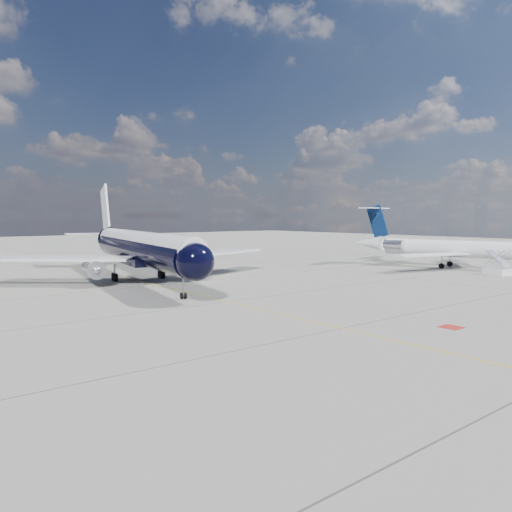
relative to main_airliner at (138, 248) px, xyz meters
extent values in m
plane|color=gray|center=(-0.71, -1.24, -4.31)|extent=(320.00, 320.00, 0.00)
cube|color=#DAB30B|center=(-0.71, -6.24, -4.30)|extent=(0.16, 160.00, 0.01)
cube|color=maroon|center=(6.09, -41.24, -4.30)|extent=(1.60, 1.60, 0.01)
cylinder|color=black|center=(-0.25, -1.31, -0.19)|extent=(10.70, 37.28, 3.73)
sphere|color=black|center=(-3.96, -20.56, -0.19)|extent=(4.36, 4.36, 3.73)
cone|color=black|center=(4.10, 21.31, 0.40)|extent=(4.95, 7.44, 3.73)
cylinder|color=white|center=(-0.25, -1.31, 0.74)|extent=(10.26, 39.05, 2.91)
cube|color=black|center=(-3.99, -20.76, 0.35)|extent=(2.53, 1.60, 0.54)
cube|color=white|center=(-10.08, 2.08, -1.07)|extent=(17.73, 15.63, 0.31)
cube|color=white|center=(10.13, -1.81, -1.07)|extent=(19.43, 10.22, 0.31)
cube|color=black|center=(-0.25, -1.31, -1.56)|extent=(5.90, 10.40, 0.98)
cylinder|color=#B6B6BE|center=(-6.88, -2.03, -2.20)|extent=(3.01, 4.84, 2.20)
cylinder|color=#B6B6BE|center=(5.63, -4.44, -2.20)|extent=(3.01, 4.84, 2.20)
sphere|color=gray|center=(-7.27, -4.05, -2.20)|extent=(1.26, 1.26, 1.08)
sphere|color=gray|center=(5.24, -6.46, -2.20)|extent=(1.26, 1.26, 1.08)
cube|color=white|center=(-6.84, -1.84, -1.47)|extent=(0.80, 3.12, 1.08)
cube|color=white|center=(5.67, -4.25, -1.47)|extent=(0.80, 3.12, 1.08)
cube|color=white|center=(4.01, 20.83, 5.40)|extent=(1.48, 6.17, 8.36)
cube|color=white|center=(4.10, 21.31, 1.18)|extent=(13.11, 5.49, 0.22)
cylinder|color=gray|center=(-3.31, -17.20, -3.08)|extent=(0.21, 0.21, 2.06)
cylinder|color=black|center=(-3.50, -17.16, -3.97)|extent=(0.30, 0.71, 0.69)
cylinder|color=black|center=(-3.12, -17.23, -3.97)|extent=(0.30, 0.71, 0.69)
cylinder|color=gray|center=(-3.06, 0.72, -2.99)|extent=(0.30, 0.30, 1.86)
cylinder|color=gray|center=(3.11, -0.46, -2.99)|extent=(0.30, 0.30, 1.86)
cylinder|color=black|center=(-3.16, 0.19, -3.77)|extent=(0.64, 1.14, 1.08)
cylinder|color=black|center=(-2.95, 1.25, -3.77)|extent=(0.64, 1.14, 1.08)
cylinder|color=black|center=(3.00, -0.99, -3.77)|extent=(0.64, 1.14, 1.08)
cylinder|color=black|center=(3.21, 0.07, -3.77)|extent=(0.64, 1.14, 1.08)
cylinder|color=white|center=(46.73, -18.05, -1.14)|extent=(7.36, 22.60, 2.76)
cone|color=white|center=(43.66, -3.52, -0.73)|extent=(3.76, 5.58, 2.76)
cube|color=white|center=(39.51, -18.52, -1.75)|extent=(13.20, 6.69, 0.23)
cube|color=white|center=(53.53, -15.56, -1.75)|extent=(11.91, 10.72, 0.23)
cylinder|color=#B6B6BE|center=(42.72, -9.48, -0.73)|extent=(2.18, 3.52, 1.54)
cylinder|color=#B6B6BE|center=(46.93, -8.59, -0.73)|extent=(2.18, 3.52, 1.54)
cube|color=white|center=(43.23, -9.37, -0.73)|extent=(1.34, 1.81, 0.18)
cube|color=white|center=(46.43, -8.69, -0.73)|extent=(1.34, 1.81, 0.18)
cube|color=#091C40|center=(43.98, -5.03, 3.11)|extent=(1.13, 4.26, 6.27)
cube|color=white|center=(43.85, -4.43, 5.57)|extent=(8.43, 3.69, 0.16)
cylinder|color=gray|center=(44.52, -17.47, -3.34)|extent=(0.24, 0.24, 1.74)
cylinder|color=gray|center=(48.52, -16.62, -3.34)|extent=(0.24, 0.24, 1.74)
cylinder|color=black|center=(44.52, -17.47, -3.88)|extent=(0.50, 0.91, 0.86)
cylinder|color=black|center=(48.52, -16.62, -3.88)|extent=(0.50, 0.91, 0.86)
cube|color=white|center=(42.90, -27.31, -3.81)|extent=(3.29, 3.82, 1.01)
cube|color=#B6B6BE|center=(42.90, -27.31, -1.96)|extent=(2.06, 3.43, 2.32)
cylinder|color=gray|center=(42.25, -27.18, -1.74)|extent=(0.71, 3.12, 2.25)
cylinder|color=gray|center=(43.56, -27.44, -1.74)|extent=(0.71, 3.12, 2.25)
camera|label=1|loc=(-29.12, -61.16, 4.21)|focal=35.00mm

